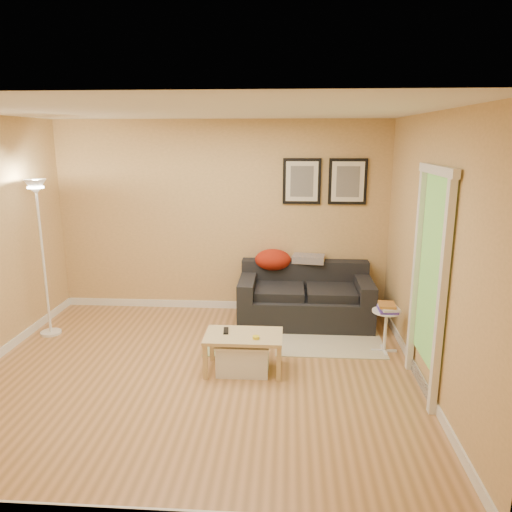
{
  "coord_description": "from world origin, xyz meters",
  "views": [
    {
      "loc": [
        0.92,
        -4.54,
        2.37
      ],
      "look_at": [
        0.55,
        0.85,
        1.05
      ],
      "focal_mm": 34.3,
      "sensor_mm": 36.0,
      "label": 1
    }
  ],
  "objects_px": {
    "book_stack": "(388,307)",
    "floor_lamp": "(44,263)",
    "side_table": "(385,331)",
    "sofa": "(305,295)",
    "storage_bin": "(243,356)",
    "coffee_table": "(244,352)"
  },
  "relations": [
    {
      "from": "sofa",
      "to": "book_stack",
      "type": "distance_m",
      "value": 1.25
    },
    {
      "from": "book_stack",
      "to": "floor_lamp",
      "type": "xyz_separation_m",
      "value": [
        -4.03,
        0.25,
        0.37
      ]
    },
    {
      "from": "storage_bin",
      "to": "side_table",
      "type": "distance_m",
      "value": 1.66
    },
    {
      "from": "storage_bin",
      "to": "book_stack",
      "type": "bearing_deg",
      "value": 20.12
    },
    {
      "from": "coffee_table",
      "to": "storage_bin",
      "type": "bearing_deg",
      "value": -90.17
    },
    {
      "from": "coffee_table",
      "to": "side_table",
      "type": "distance_m",
      "value": 1.65
    },
    {
      "from": "sofa",
      "to": "storage_bin",
      "type": "bearing_deg",
      "value": -115.25
    },
    {
      "from": "sofa",
      "to": "book_stack",
      "type": "height_order",
      "value": "sofa"
    },
    {
      "from": "sofa",
      "to": "storage_bin",
      "type": "height_order",
      "value": "sofa"
    },
    {
      "from": "coffee_table",
      "to": "book_stack",
      "type": "relative_size",
      "value": 2.99
    },
    {
      "from": "storage_bin",
      "to": "book_stack",
      "type": "relative_size",
      "value": 2.05
    },
    {
      "from": "coffee_table",
      "to": "storage_bin",
      "type": "height_order",
      "value": "coffee_table"
    },
    {
      "from": "book_stack",
      "to": "floor_lamp",
      "type": "bearing_deg",
      "value": -178.59
    },
    {
      "from": "sofa",
      "to": "side_table",
      "type": "relative_size",
      "value": 3.46
    },
    {
      "from": "side_table",
      "to": "floor_lamp",
      "type": "bearing_deg",
      "value": 176.53
    },
    {
      "from": "sofa",
      "to": "floor_lamp",
      "type": "xyz_separation_m",
      "value": [
        -3.14,
        -0.61,
        0.53
      ]
    },
    {
      "from": "side_table",
      "to": "sofa",
      "type": "bearing_deg",
      "value": 135.73
    },
    {
      "from": "sofa",
      "to": "book_stack",
      "type": "xyz_separation_m",
      "value": [
        0.88,
        -0.86,
        0.16
      ]
    },
    {
      "from": "coffee_table",
      "to": "side_table",
      "type": "bearing_deg",
      "value": 33.41
    },
    {
      "from": "book_stack",
      "to": "floor_lamp",
      "type": "height_order",
      "value": "floor_lamp"
    },
    {
      "from": "book_stack",
      "to": "floor_lamp",
      "type": "distance_m",
      "value": 4.05
    },
    {
      "from": "coffee_table",
      "to": "side_table",
      "type": "height_order",
      "value": "side_table"
    }
  ]
}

